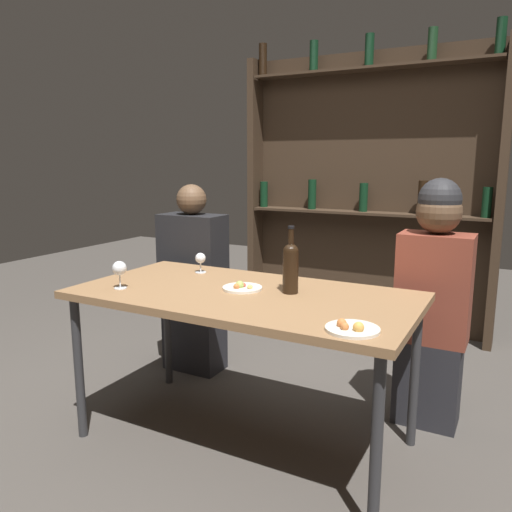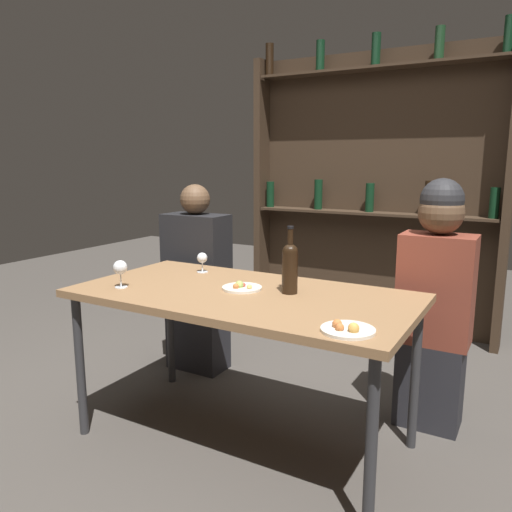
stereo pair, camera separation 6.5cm
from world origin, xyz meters
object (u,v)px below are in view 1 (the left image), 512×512
object	(u,v)px
wine_bottle	(291,265)
seated_person_left	(193,285)
wine_glass_0	(200,259)
wine_glass_1	(119,269)
food_plate_0	(242,287)
seated_person_right	(433,304)
food_plate_1	(352,328)

from	to	relation	value
wine_bottle	seated_person_left	size ratio (longest dim) A/B	0.26
wine_glass_0	wine_glass_1	bearing A→B (deg)	-107.04
wine_bottle	wine_glass_0	bearing A→B (deg)	165.39
wine_bottle	wine_glass_1	world-z (taller)	wine_bottle
wine_bottle	seated_person_left	distance (m)	1.10
food_plate_0	seated_person_right	bearing A→B (deg)	36.22
seated_person_left	seated_person_right	size ratio (longest dim) A/B	0.95
seated_person_right	wine_bottle	bearing A→B (deg)	-136.77
wine_bottle	seated_person_right	world-z (taller)	seated_person_right
wine_glass_0	wine_glass_1	distance (m)	0.49
seated_person_left	food_plate_0	bearing A→B (deg)	-39.79
wine_glass_1	food_plate_0	xyz separation A→B (m)	(0.52, 0.26, -0.09)
wine_glass_1	food_plate_1	size ratio (longest dim) A/B	0.68
wine_glass_0	food_plate_1	size ratio (longest dim) A/B	0.56
wine_bottle	food_plate_0	bearing A→B (deg)	-167.27
wine_bottle	seated_person_right	bearing A→B (deg)	43.23
wine_bottle	seated_person_right	size ratio (longest dim) A/B	0.24
wine_glass_1	food_plate_1	distance (m)	1.17
seated_person_left	wine_glass_1	bearing A→B (deg)	-78.68
wine_glass_0	seated_person_left	bearing A→B (deg)	130.39
food_plate_1	seated_person_right	size ratio (longest dim) A/B	0.15
food_plate_1	seated_person_right	world-z (taller)	seated_person_right
wine_glass_1	food_plate_1	xyz separation A→B (m)	(1.16, -0.07, -0.08)
wine_glass_0	wine_glass_1	size ratio (longest dim) A/B	0.82
wine_glass_1	food_plate_0	size ratio (longest dim) A/B	0.71
wine_bottle	seated_person_right	distance (m)	0.80
wine_glass_0	seated_person_left	distance (m)	0.55
wine_glass_0	seated_person_left	world-z (taller)	seated_person_left
wine_glass_1	seated_person_left	distance (m)	0.90
food_plate_0	seated_person_left	world-z (taller)	seated_person_left
food_plate_1	wine_glass_0	bearing A→B (deg)	152.24
food_plate_0	food_plate_1	world-z (taller)	same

